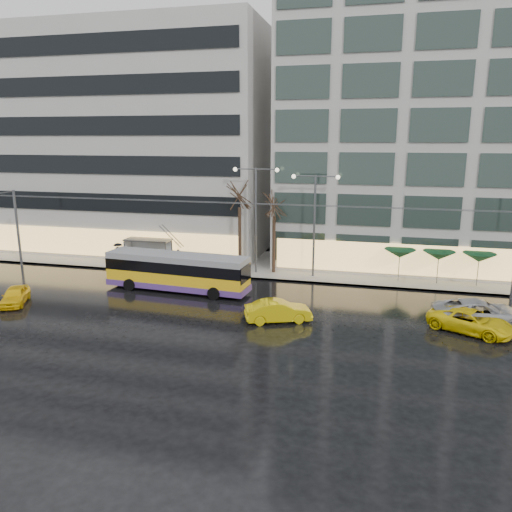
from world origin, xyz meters
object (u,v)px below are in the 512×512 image
(street_lamp_near, at_px, (256,206))
(taxi_a, at_px, (15,296))
(bus_shelter, at_px, (145,246))
(trolleybus, at_px, (177,273))

(street_lamp_near, bearing_deg, taxi_a, -140.78)
(bus_shelter, distance_m, street_lamp_near, 11.14)
(bus_shelter, bearing_deg, street_lamp_near, 0.63)
(trolleybus, bearing_deg, street_lamp_near, 52.84)
(trolleybus, distance_m, bus_shelter, 8.35)
(taxi_a, bearing_deg, bus_shelter, 44.23)
(bus_shelter, xyz_separation_m, street_lamp_near, (10.38, 0.11, 4.03))
(trolleybus, height_order, street_lamp_near, street_lamp_near)
(trolleybus, xyz_separation_m, taxi_a, (-10.02, -5.79, -0.79))
(trolleybus, relative_size, taxi_a, 3.08)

